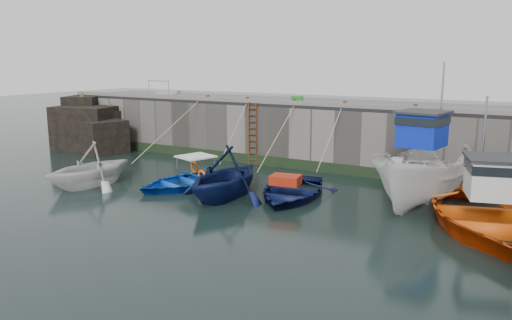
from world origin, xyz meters
The scene contains 24 objects.
ground centered at (0.00, 0.00, 0.00)m, with size 120.00×120.00×0.00m, color black.
quay_back centered at (0.00, 12.50, 1.50)m, with size 30.00×5.00×3.00m, color slate.
road_back centered at (0.00, 12.50, 3.08)m, with size 30.00×5.00×0.16m, color black.
kerb_back centered at (0.00, 10.15, 3.26)m, with size 30.00×0.30×0.20m, color slate.
algae_back centered at (0.00, 9.96, 0.25)m, with size 30.00×0.08×0.50m, color black.
rock_outcrop centered at (-12.92, 9.11, 1.26)m, with size 5.85×4.24×3.41m.
ladder centered at (-2.00, 9.91, 1.59)m, with size 0.51×0.08×3.20m.
boat_near_white centered at (-5.79, 2.57, 0.00)m, with size 3.59×4.16×2.19m, color silver.
boat_near_white_rope centered at (-5.79, 7.54, 0.00)m, with size 0.04×5.57×3.10m, color tan, non-canonical shape.
boat_near_blue centered at (-2.11, 4.54, 0.00)m, with size 3.28×4.59×0.95m, color blue.
boat_near_blue_rope centered at (-2.11, 8.52, 0.00)m, with size 0.04×3.94×3.10m, color tan, non-canonical shape.
boat_near_blacktrim centered at (0.30, 3.88, 0.00)m, with size 3.84×4.46×2.35m, color #09133B.
boat_near_blacktrim_rope centered at (0.30, 8.19, 0.00)m, with size 0.04×4.46×3.10m, color tan, non-canonical shape.
boat_near_navy centered at (2.50, 5.29, 0.00)m, with size 3.41×4.77×0.99m, color #09103C.
boat_near_navy_rope centered at (2.50, 8.89, 0.00)m, with size 0.04×3.41×3.10m, color tan, non-canonical shape.
boat_far_white centered at (7.22, 6.98, 1.09)m, with size 3.55×7.04×5.60m.
boat_far_orange centered at (9.51, 5.19, 0.48)m, with size 6.93×8.33×4.49m.
fish_crate centered at (-0.29, 11.57, 3.32)m, with size 0.60×0.37×0.33m, color #188424.
railing centered at (-8.75, 11.25, 3.36)m, with size 1.60×1.05×1.00m.
bollard_a centered at (-5.00, 10.25, 3.30)m, with size 0.18×0.18×0.28m, color #3F1E0F.
bollard_b centered at (-2.50, 10.25, 3.30)m, with size 0.18×0.18×0.28m, color #3F1E0F.
bollard_c centered at (0.20, 10.25, 3.30)m, with size 0.18×0.18×0.28m, color #3F1E0F.
bollard_d centered at (2.80, 10.25, 3.30)m, with size 0.18×0.18×0.28m, color #3F1E0F.
bollard_e centered at (6.00, 10.25, 3.30)m, with size 0.18×0.18×0.28m, color #3F1E0F.
Camera 1 is at (10.85, -11.93, 5.31)m, focal length 35.00 mm.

